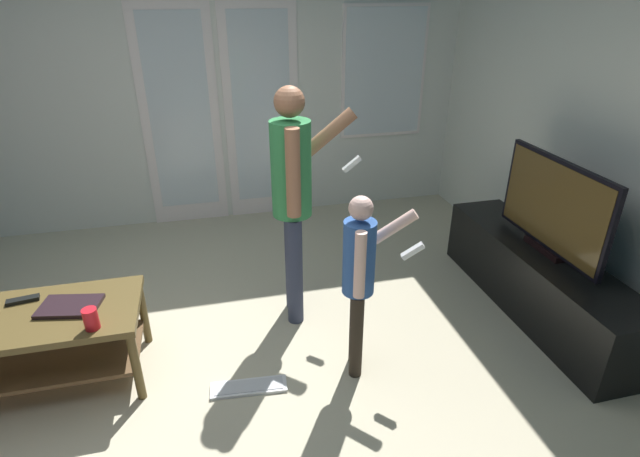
% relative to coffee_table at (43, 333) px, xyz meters
% --- Properties ---
extents(ground_plane, '(5.53, 4.98, 0.02)m').
position_rel_coffee_table_xyz_m(ground_plane, '(0.80, -0.28, -0.36)').
color(ground_plane, '#BFB598').
extents(wall_back_with_doors, '(5.53, 0.09, 2.54)m').
position_rel_coffee_table_xyz_m(wall_back_with_doors, '(0.90, 2.18, 0.89)').
color(wall_back_with_doors, silver).
rests_on(wall_back_with_doors, ground_plane).
extents(coffee_table, '(1.07, 0.58, 0.48)m').
position_rel_coffee_table_xyz_m(coffee_table, '(0.00, 0.00, 0.00)').
color(coffee_table, brown).
rests_on(coffee_table, ground_plane).
extents(tv_stand, '(0.43, 1.77, 0.48)m').
position_rel_coffee_table_xyz_m(tv_stand, '(3.17, -0.03, -0.11)').
color(tv_stand, black).
rests_on(tv_stand, ground_plane).
extents(flat_screen_tv, '(0.08, 0.99, 0.65)m').
position_rel_coffee_table_xyz_m(flat_screen_tv, '(3.17, -0.02, 0.45)').
color(flat_screen_tv, black).
rests_on(flat_screen_tv, tv_stand).
extents(person_adult, '(0.62, 0.43, 1.59)m').
position_rel_coffee_table_xyz_m(person_adult, '(1.51, 0.33, 0.60)').
color(person_adult, '#32384E').
rests_on(person_adult, ground_plane).
extents(person_child, '(0.49, 0.30, 1.13)m').
position_rel_coffee_table_xyz_m(person_child, '(1.76, -0.31, 0.33)').
color(person_child, '#2C241C').
rests_on(person_child, ground_plane).
extents(loose_keyboard, '(0.45, 0.17, 0.02)m').
position_rel_coffee_table_xyz_m(loose_keyboard, '(1.09, -0.33, -0.34)').
color(loose_keyboard, white).
rests_on(loose_keyboard, ground_plane).
extents(laptop_closed, '(0.35, 0.27, 0.02)m').
position_rel_coffee_table_xyz_m(laptop_closed, '(0.16, 0.02, 0.14)').
color(laptop_closed, black).
rests_on(laptop_closed, coffee_table).
extents(cup_near_edge, '(0.08, 0.08, 0.12)m').
position_rel_coffee_table_xyz_m(cup_near_edge, '(0.32, -0.21, 0.19)').
color(cup_near_edge, red).
rests_on(cup_near_edge, coffee_table).
extents(dvd_remote_slim, '(0.18, 0.08, 0.02)m').
position_rel_coffee_table_xyz_m(dvd_remote_slim, '(-0.11, 0.15, 0.14)').
color(dvd_remote_slim, black).
rests_on(dvd_remote_slim, coffee_table).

